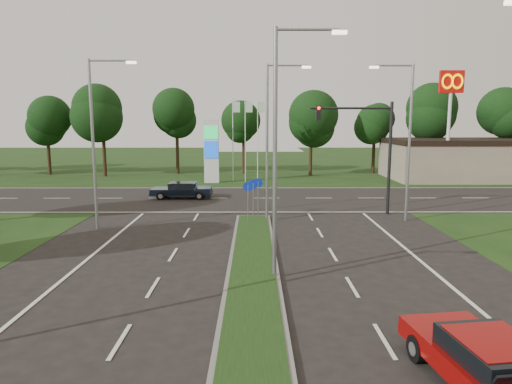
{
  "coord_description": "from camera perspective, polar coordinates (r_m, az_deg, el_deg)",
  "views": [
    {
      "loc": [
        0.05,
        -10.32,
        5.73
      ],
      "look_at": [
        0.15,
        12.82,
        2.2
      ],
      "focal_mm": 32.0,
      "sensor_mm": 36.0,
      "label": 1
    }
  ],
  "objects": [
    {
      "name": "streetlight_right_far",
      "position": [
        27.74,
        18.27,
        6.9
      ],
      "size": [
        2.53,
        0.22,
        9.0
      ],
      "rotation": [
        0.0,
        0.0,
        3.14
      ],
      "color": "gray",
      "rests_on": "ground"
    },
    {
      "name": "streetlight_left_far",
      "position": [
        25.72,
        -19.33,
        6.74
      ],
      "size": [
        2.53,
        0.22,
        9.0
      ],
      "color": "gray",
      "rests_on": "ground"
    },
    {
      "name": "streetlight_median_near",
      "position": [
        16.36,
        3.1,
        6.37
      ],
      "size": [
        2.53,
        0.22,
        9.0
      ],
      "color": "gray",
      "rests_on": "ground"
    },
    {
      "name": "commercial_building",
      "position": [
        51.39,
        25.09,
        3.7
      ],
      "size": [
        16.0,
        9.0,
        4.0
      ],
      "primitive_type": "cube",
      "color": "gray",
      "rests_on": "ground"
    },
    {
      "name": "streetlight_median_far",
      "position": [
        26.34,
        1.84,
        7.25
      ],
      "size": [
        2.53,
        0.22,
        9.0
      ],
      "color": "gray",
      "rests_on": "ground"
    },
    {
      "name": "gas_pylon",
      "position": [
        43.61,
        -5.32,
        5.31
      ],
      "size": [
        5.8,
        1.26,
        8.0
      ],
      "color": "silver",
      "rests_on": "ground"
    },
    {
      "name": "treeline_far",
      "position": [
        50.26,
        -0.19,
        9.93
      ],
      "size": [
        6.0,
        6.0,
        9.9
      ],
      "color": "black",
      "rests_on": "ground"
    },
    {
      "name": "ground",
      "position": [
        11.8,
        -0.49,
        -20.38
      ],
      "size": [
        160.0,
        160.0,
        0.0
      ],
      "primitive_type": "plane",
      "color": "black",
      "rests_on": "ground"
    },
    {
      "name": "median_kerb",
      "position": [
        15.4,
        -0.42,
        -12.93
      ],
      "size": [
        2.0,
        26.0,
        0.12
      ],
      "primitive_type": "cube",
      "color": "slate",
      "rests_on": "ground"
    },
    {
      "name": "traffic_signal",
      "position": [
        29.22,
        13.98,
        6.31
      ],
      "size": [
        5.1,
        0.42,
        7.0
      ],
      "color": "black",
      "rests_on": "ground"
    },
    {
      "name": "red_sedan",
      "position": [
        11.38,
        27.37,
        -18.65
      ],
      "size": [
        2.53,
        4.89,
        1.29
      ],
      "rotation": [
        0.0,
        0.0,
        0.14
      ],
      "color": "#890807",
      "rests_on": "ground"
    },
    {
      "name": "navy_sedan",
      "position": [
        35.13,
        -9.26,
        0.27
      ],
      "size": [
        4.51,
        1.91,
        1.24
      ],
      "rotation": [
        0.0,
        0.0,
        1.58
      ],
      "color": "black",
      "rests_on": "ground"
    },
    {
      "name": "mcdonalds_sign",
      "position": [
        46.0,
        23.16,
        10.8
      ],
      "size": [
        2.2,
        0.47,
        10.4
      ],
      "color": "silver",
      "rests_on": "ground"
    },
    {
      "name": "median_signs",
      "position": [
        27.02,
        -0.35,
        0.13
      ],
      "size": [
        1.16,
        1.76,
        2.38
      ],
      "color": "gray",
      "rests_on": "ground"
    },
    {
      "name": "cross_road",
      "position": [
        34.79,
        -0.33,
        -0.8
      ],
      "size": [
        160.0,
        12.0,
        0.02
      ],
      "primitive_type": "cube",
      "color": "black",
      "rests_on": "ground"
    },
    {
      "name": "verge_far",
      "position": [
        65.57,
        -0.29,
        3.67
      ],
      "size": [
        160.0,
        50.0,
        0.02
      ],
      "primitive_type": "cube",
      "color": "black",
      "rests_on": "ground"
    }
  ]
}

